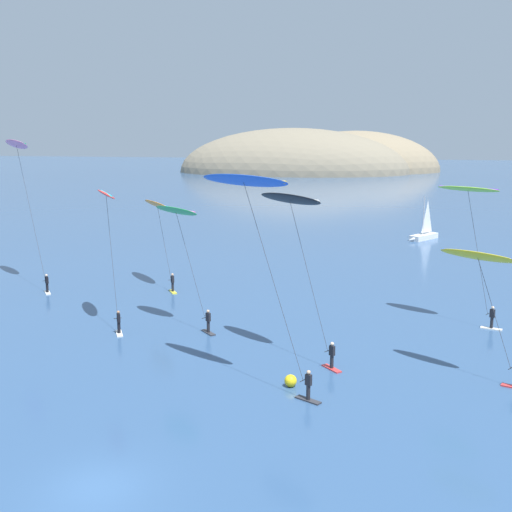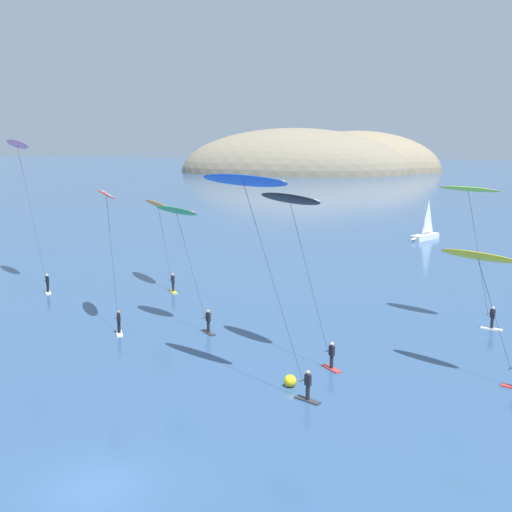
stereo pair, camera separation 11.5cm
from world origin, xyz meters
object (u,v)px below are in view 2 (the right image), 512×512
object	(u,v)px
kitesurfer_red	(108,209)
kitesurfer_lime	(471,202)
kitesurfer_black	(293,212)
kitesurfer_pink	(19,155)
kitesurfer_green	(179,221)
kitesurfer_yellow	(482,269)
marker_buoy	(290,381)
kitesurfer_blue	(248,197)
kitesurfer_orange	(159,211)
sailboat_near	(424,235)

from	to	relation	value
kitesurfer_red	kitesurfer_lime	world-z (taller)	kitesurfer_lime
kitesurfer_black	kitesurfer_pink	bearing A→B (deg)	151.54
kitesurfer_green	kitesurfer_pink	distance (m)	21.31
kitesurfer_yellow	marker_buoy	size ratio (longest dim) A/B	10.75
kitesurfer_blue	marker_buoy	distance (m)	10.52
kitesurfer_black	kitesurfer_lime	bearing A→B (deg)	38.47
kitesurfer_pink	kitesurfer_black	bearing A→B (deg)	-28.46
kitesurfer_pink	marker_buoy	world-z (taller)	kitesurfer_pink
kitesurfer_black	kitesurfer_orange	world-z (taller)	kitesurfer_black
kitesurfer_yellow	kitesurfer_red	world-z (taller)	kitesurfer_red
sailboat_near	kitesurfer_yellow	size ratio (longest dim) A/B	0.76
kitesurfer_green	kitesurfer_lime	world-z (taller)	kitesurfer_lime
kitesurfer_blue	kitesurfer_black	world-z (taller)	kitesurfer_blue
sailboat_near	marker_buoy	world-z (taller)	sailboat_near
kitesurfer_pink	marker_buoy	bearing A→B (deg)	-35.64
kitesurfer_orange	kitesurfer_black	bearing A→B (deg)	-47.80
kitesurfer_green	kitesurfer_black	distance (m)	10.28
kitesurfer_yellow	kitesurfer_black	bearing A→B (deg)	171.54
sailboat_near	kitesurfer_black	distance (m)	48.53
sailboat_near	kitesurfer_lime	xyz separation A→B (m)	(0.89, -37.41, 8.44)
kitesurfer_green	kitesurfer_lime	distance (m)	21.00
kitesurfer_blue	kitesurfer_orange	size ratio (longest dim) A/B	1.50
kitesurfer_blue	kitesurfer_orange	world-z (taller)	kitesurfer_blue
marker_buoy	kitesurfer_black	bearing A→B (deg)	97.46
kitesurfer_blue	kitesurfer_pink	xyz separation A→B (m)	(-25.57, 19.74, 1.28)
kitesurfer_blue	marker_buoy	size ratio (longest dim) A/B	16.96
kitesurfer_black	kitesurfer_lime	size ratio (longest dim) A/B	1.02
kitesurfer_green	kitesurfer_pink	xyz separation A→B (m)	(-18.37, 9.99, 4.12)
sailboat_near	kitesurfer_orange	bearing A→B (deg)	-129.54
kitesurfer_green	kitesurfer_pink	size ratio (longest dim) A/B	0.66
kitesurfer_green	marker_buoy	size ratio (longest dim) A/B	12.66
kitesurfer_green	marker_buoy	bearing A→B (deg)	-46.34
kitesurfer_yellow	kitesurfer_lime	size ratio (longest dim) A/B	0.73
kitesurfer_pink	kitesurfer_blue	bearing A→B (deg)	-37.67
kitesurfer_lime	kitesurfer_orange	size ratio (longest dim) A/B	1.29
kitesurfer_yellow	marker_buoy	world-z (taller)	kitesurfer_yellow
marker_buoy	kitesurfer_blue	bearing A→B (deg)	171.73
kitesurfer_green	kitesurfer_blue	bearing A→B (deg)	-53.58
kitesurfer_green	kitesurfer_pink	bearing A→B (deg)	151.48
kitesurfer_black	kitesurfer_lime	distance (m)	14.74
kitesurfer_green	kitesurfer_pink	world-z (taller)	kitesurfer_pink
kitesurfer_yellow	kitesurfer_red	distance (m)	25.74
kitesurfer_green	kitesurfer_orange	xyz separation A→B (m)	(-5.60, 11.22, -0.77)
sailboat_near	kitesurfer_red	xyz separation A→B (m)	(-24.66, -42.61, 7.95)
kitesurfer_yellow	kitesurfer_orange	world-z (taller)	kitesurfer_orange
kitesurfer_blue	kitesurfer_yellow	distance (m)	13.83
sailboat_near	kitesurfer_blue	distance (m)	53.90
kitesurfer_blue	marker_buoy	world-z (taller)	kitesurfer_blue
sailboat_near	kitesurfer_black	world-z (taller)	kitesurfer_black
kitesurfer_lime	kitesurfer_yellow	bearing A→B (deg)	-92.75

